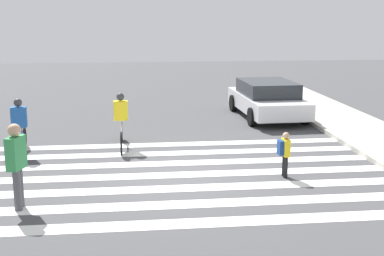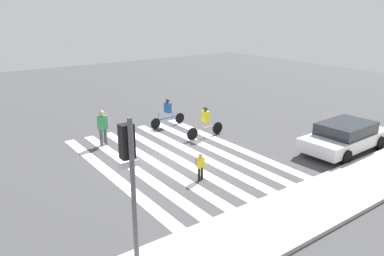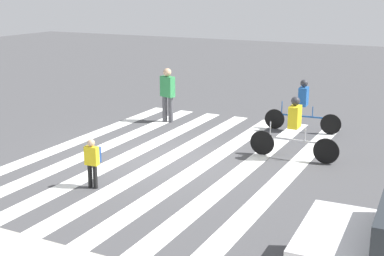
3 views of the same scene
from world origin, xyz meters
name	(u,v)px [view 3 (image 3 of 3)]	position (x,y,z in m)	size (l,w,h in m)	color
ground_plane	(167,159)	(0.00, 0.00, 0.00)	(60.00, 60.00, 0.00)	#444447
crosswalk_stripes	(167,159)	(0.00, 0.00, 0.00)	(6.54, 10.00, 0.01)	white
pedestrian_adult_tall_backpack	(168,92)	(1.87, -3.39, 0.97)	(0.52, 0.34, 1.72)	#4C4C51
pedestrian_adult_yellow_jacket	(93,159)	(0.44, 2.40, 0.63)	(0.31, 0.26, 1.08)	black
cyclist_far_lane	(303,103)	(-2.28, -4.16, 0.86)	(2.28, 0.41, 1.57)	black
cyclist_near_curb	(294,126)	(-2.81, -1.45, 0.86)	(2.27, 0.40, 1.59)	black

